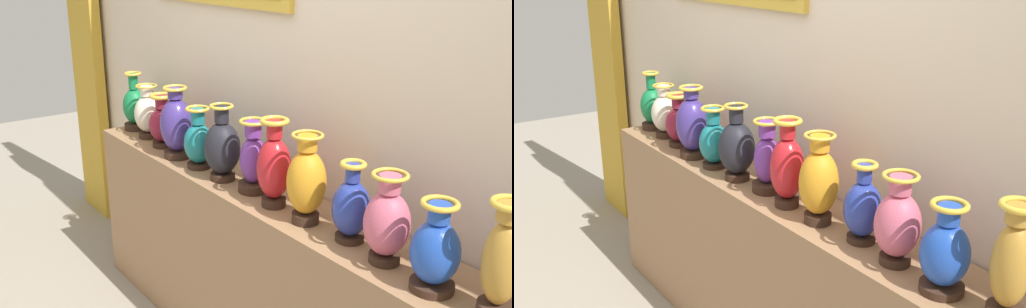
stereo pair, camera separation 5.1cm
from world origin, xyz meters
The scene contains 16 objects.
display_shelf centered at (0.00, 0.00, 0.50)m, with size 2.81×0.38×0.99m, color #99704C.
back_wall centered at (-0.01, 0.25, 1.32)m, with size 5.45×0.14×2.60m.
curtain_gold centered at (-2.42, 0.13, 1.03)m, with size 0.46×0.08×2.06m, color gold.
vase_emerald centered at (-1.30, -0.01, 1.14)m, with size 0.15×0.15×0.37m.
vase_ivory centered at (-1.08, -0.02, 1.15)m, with size 0.16×0.16×0.33m.
vase_burgundy centered at (-0.87, -0.04, 1.14)m, with size 0.16×0.16×0.32m.
vase_indigo centered at (-0.65, -0.07, 1.18)m, with size 0.18×0.18×0.40m.
vase_teal centered at (-0.43, -0.06, 1.14)m, with size 0.16×0.16×0.33m.
vase_onyx centered at (-0.21, -0.05, 1.16)m, with size 0.18×0.18×0.39m.
vase_violet centered at (0.01, -0.02, 1.15)m, with size 0.15×0.15×0.35m.
vase_crimson centered at (0.21, -0.05, 1.18)m, with size 0.16×0.16×0.41m.
vase_amber centered at (0.42, -0.05, 1.18)m, with size 0.17×0.17×0.39m.
vase_cobalt centered at (0.65, -0.02, 1.14)m, with size 0.15×0.15×0.33m.
vase_rose centered at (0.86, -0.04, 1.16)m, with size 0.17×0.17×0.35m.
vase_sapphire centered at (1.08, -0.06, 1.14)m, with size 0.17×0.17×0.33m.
vase_ochre centered at (1.30, -0.02, 1.18)m, with size 0.12×0.12×0.39m.
Camera 2 is at (2.19, -1.55, 2.08)m, focal length 42.08 mm.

